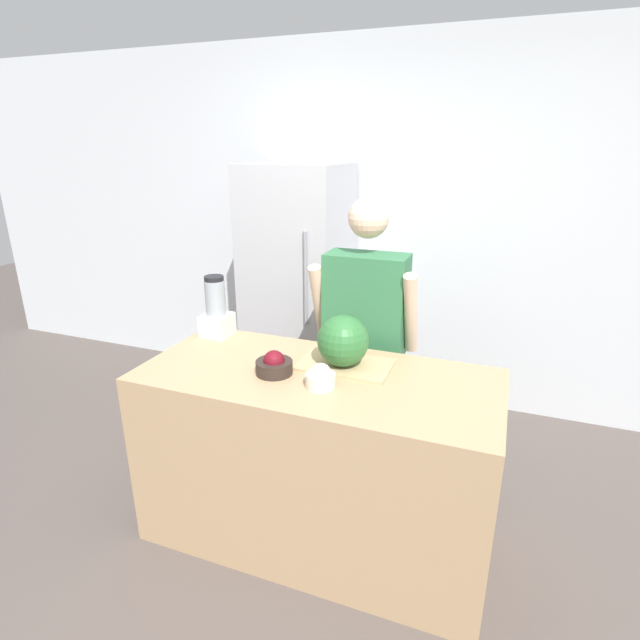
{
  "coord_description": "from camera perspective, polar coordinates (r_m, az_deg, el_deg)",
  "views": [
    {
      "loc": [
        0.75,
        -1.55,
        1.89
      ],
      "look_at": [
        0.0,
        0.41,
        1.14
      ],
      "focal_mm": 28.0,
      "sensor_mm": 36.0,
      "label": 1
    }
  ],
  "objects": [
    {
      "name": "watermelon",
      "position": [
        2.3,
        2.64,
        -2.39
      ],
      "size": [
        0.24,
        0.24,
        0.24
      ],
      "color": "#2D6B33",
      "rests_on": "cutting_board"
    },
    {
      "name": "wall_back",
      "position": [
        3.75,
        9.25,
        10.23
      ],
      "size": [
        8.0,
        0.06,
        2.6
      ],
      "color": "silver",
      "rests_on": "ground_plane"
    },
    {
      "name": "counter_island",
      "position": [
        2.52,
        -0.31,
        -15.41
      ],
      "size": [
        1.64,
        0.74,
        0.89
      ],
      "color": "tan",
      "rests_on": "ground_plane"
    },
    {
      "name": "blender",
      "position": [
        2.75,
        -11.77,
        1.01
      ],
      "size": [
        0.15,
        0.15,
        0.33
      ],
      "color": "silver",
      "rests_on": "counter_island"
    },
    {
      "name": "person",
      "position": [
        2.79,
        5.11,
        -2.72
      ],
      "size": [
        0.58,
        0.26,
        1.64
      ],
      "color": "#333338",
      "rests_on": "ground_plane"
    },
    {
      "name": "bowl_cherries",
      "position": [
        2.29,
        -5.26,
        -5.14
      ],
      "size": [
        0.17,
        0.17,
        0.11
      ],
      "color": "#2D231E",
      "rests_on": "counter_island"
    },
    {
      "name": "cutting_board",
      "position": [
        2.37,
        2.88,
        -5.14
      ],
      "size": [
        0.43,
        0.27,
        0.01
      ],
      "color": "tan",
      "rests_on": "counter_island"
    },
    {
      "name": "ground_plane",
      "position": [
        2.55,
        -3.7,
        -28.16
      ],
      "size": [
        14.0,
        14.0,
        0.0
      ],
      "primitive_type": "plane",
      "color": "#564C47"
    },
    {
      "name": "bowl_cream",
      "position": [
        2.16,
        0.04,
        -6.58
      ],
      "size": [
        0.13,
        0.13,
        0.11
      ],
      "color": "beige",
      "rests_on": "counter_island"
    },
    {
      "name": "refrigerator",
      "position": [
        3.68,
        -2.51,
        3.62
      ],
      "size": [
        0.67,
        0.68,
        1.76
      ],
      "color": "#B7B7BC",
      "rests_on": "ground_plane"
    }
  ]
}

